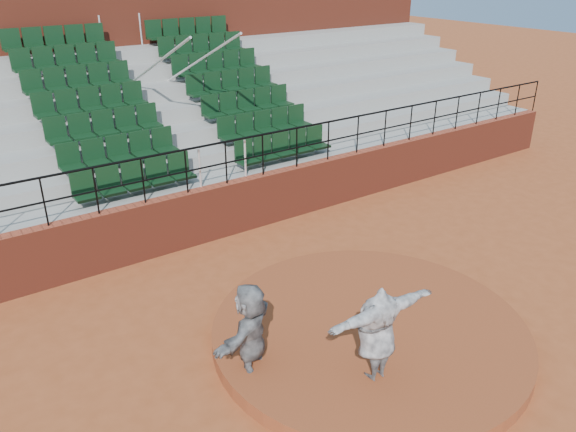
% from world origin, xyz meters
% --- Properties ---
extents(ground, '(90.00, 90.00, 0.00)m').
position_xyz_m(ground, '(0.00, 0.00, 0.00)').
color(ground, brown).
rests_on(ground, ground).
extents(pitchers_mound, '(5.50, 5.50, 0.25)m').
position_xyz_m(pitchers_mound, '(0.00, 0.00, 0.12)').
color(pitchers_mound, brown).
rests_on(pitchers_mound, ground).
extents(pitching_rubber, '(0.60, 0.15, 0.03)m').
position_xyz_m(pitching_rubber, '(0.00, 0.15, 0.27)').
color(pitching_rubber, white).
rests_on(pitching_rubber, pitchers_mound).
extents(boundary_wall, '(24.00, 0.30, 1.30)m').
position_xyz_m(boundary_wall, '(0.00, 5.00, 0.65)').
color(boundary_wall, maroon).
rests_on(boundary_wall, ground).
extents(wall_railing, '(24.04, 0.05, 1.03)m').
position_xyz_m(wall_railing, '(0.00, 5.00, 2.03)').
color(wall_railing, black).
rests_on(wall_railing, boundary_wall).
extents(seating_deck, '(24.00, 5.97, 4.63)m').
position_xyz_m(seating_deck, '(0.00, 8.65, 1.43)').
color(seating_deck, gray).
rests_on(seating_deck, ground).
extents(press_box_facade, '(24.00, 3.00, 7.10)m').
position_xyz_m(press_box_facade, '(0.00, 12.60, 3.55)').
color(press_box_facade, maroon).
rests_on(press_box_facade, ground).
extents(pitcher, '(1.95, 0.58, 1.58)m').
position_xyz_m(pitcher, '(-0.83, -1.01, 1.04)').
color(pitcher, black).
rests_on(pitcher, pitchers_mound).
extents(fielder, '(1.59, 1.27, 1.69)m').
position_xyz_m(fielder, '(-2.24, 0.30, 0.84)').
color(fielder, black).
rests_on(fielder, ground).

